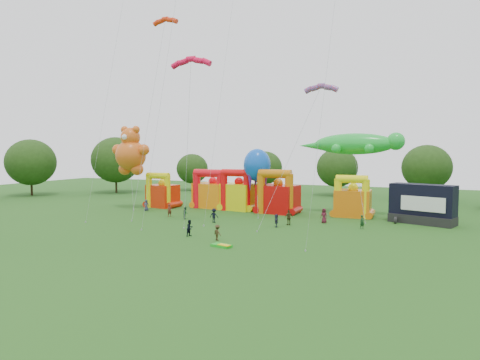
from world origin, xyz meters
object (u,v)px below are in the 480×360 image
at_px(bouncy_castle_0, 162,194).
at_px(spectator_4, 289,218).
at_px(gecko_kite, 357,166).
at_px(octopus_kite, 257,181).
at_px(spectator_0, 146,205).
at_px(teddy_bear_kite, 131,159).
at_px(bouncy_castle_2, 238,194).
at_px(stage_trailer, 422,205).

height_order(bouncy_castle_0, spectator_4, bouncy_castle_0).
bearing_deg(bouncy_castle_0, gecko_kite, 4.01).
distance_m(octopus_kite, spectator_0, 17.35).
xyz_separation_m(gecko_kite, spectator_4, (-6.71, -10.34, -6.06)).
bearing_deg(teddy_bear_kite, bouncy_castle_2, 16.30).
bearing_deg(bouncy_castle_2, octopus_kite, -24.95).
distance_m(gecko_kite, spectator_0, 31.56).
bearing_deg(octopus_kite, bouncy_castle_2, 155.05).
height_order(octopus_kite, spectator_4, octopus_kite).
relative_size(bouncy_castle_2, gecko_kite, 0.43).
xyz_separation_m(bouncy_castle_2, spectator_4, (11.00, -9.95, -1.48)).
bearing_deg(spectator_4, gecko_kite, -166.55).
height_order(teddy_bear_kite, octopus_kite, teddy_bear_kite).
xyz_separation_m(stage_trailer, spectator_4, (-15.15, -7.64, -1.46)).
height_order(bouncy_castle_2, spectator_4, bouncy_castle_2).
bearing_deg(octopus_kite, stage_trailer, -1.42).
bearing_deg(bouncy_castle_2, gecko_kite, 1.27).
distance_m(bouncy_castle_0, teddy_bear_kite, 7.36).
relative_size(teddy_bear_kite, spectator_0, 7.65).
bearing_deg(bouncy_castle_0, spectator_4, -19.11).
relative_size(octopus_kite, spectator_0, 5.55).
xyz_separation_m(bouncy_castle_0, octopus_kite, (16.48, -0.02, 2.53)).
xyz_separation_m(teddy_bear_kite, spectator_0, (3.85, -1.54, -6.93)).
xyz_separation_m(teddy_bear_kite, octopus_kite, (20.14, 3.03, -3.09)).
bearing_deg(teddy_bear_kite, spectator_0, -21.80).
bearing_deg(bouncy_castle_2, teddy_bear_kite, -163.70).
bearing_deg(spectator_0, bouncy_castle_0, 68.72).
bearing_deg(teddy_bear_kite, gecko_kite, 8.64).
height_order(bouncy_castle_0, spectator_0, bouncy_castle_0).
xyz_separation_m(bouncy_castle_0, spectator_0, (0.18, -4.58, -1.32)).
bearing_deg(stage_trailer, teddy_bear_kite, -176.67).
xyz_separation_m(bouncy_castle_0, bouncy_castle_2, (12.70, 1.74, 0.25)).
xyz_separation_m(bouncy_castle_0, gecko_kite, (30.40, 2.13, 4.83)).
xyz_separation_m(bouncy_castle_2, gecko_kite, (17.70, 0.39, 4.58)).
xyz_separation_m(stage_trailer, octopus_kite, (-22.36, 0.55, 2.29)).
height_order(bouncy_castle_0, gecko_kite, gecko_kite).
height_order(teddy_bear_kite, spectator_0, teddy_bear_kite).
relative_size(spectator_0, spectator_4, 0.91).
bearing_deg(gecko_kite, octopus_kite, -171.23).
xyz_separation_m(bouncy_castle_0, stage_trailer, (38.84, -0.57, 0.23)).
height_order(gecko_kite, spectator_4, gecko_kite).
bearing_deg(stage_trailer, bouncy_castle_2, 174.95).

